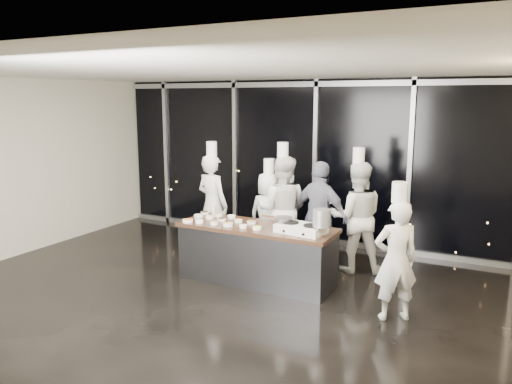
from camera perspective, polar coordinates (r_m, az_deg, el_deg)
ground at (r=7.24m, az=-3.26°, el=-12.37°), size 9.00×9.00×0.00m
room_shell at (r=6.61m, az=-2.14°, el=5.56°), size 9.02×7.02×3.21m
window_wall at (r=9.85m, az=6.85°, el=3.38°), size 8.90×0.11×3.20m
demo_counter at (r=7.83m, az=0.08°, el=-7.04°), size 2.46×0.86×0.90m
stove at (r=7.32m, az=5.16°, el=-4.16°), size 0.74×0.51×0.14m
frying_pan at (r=7.47m, az=3.04°, el=-3.05°), size 0.50×0.31×0.05m
stock_pot at (r=7.12m, az=7.52°, el=-2.97°), size 0.28×0.28×0.25m
prep_bowls at (r=7.97m, az=-4.15°, el=-3.21°), size 1.37×0.72×0.05m
squeeze_bottle at (r=8.45m, az=-4.89°, el=-1.90°), size 0.06×0.06×0.21m
chef_far_left at (r=9.11m, az=-4.99°, el=-1.35°), size 0.76×0.58×2.08m
chef_left at (r=8.84m, az=1.49°, el=-2.63°), size 0.78×0.52×1.80m
chef_center at (r=8.66m, az=3.01°, el=-1.95°), size 1.05×0.91×2.10m
guest at (r=8.37m, az=7.35°, el=-2.70°), size 1.15×0.73×1.82m
chef_right at (r=8.35m, az=11.41°, el=-2.77°), size 1.09×0.99×2.06m
chef_side at (r=6.68m, az=15.69°, el=-7.35°), size 0.69×0.63×1.81m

